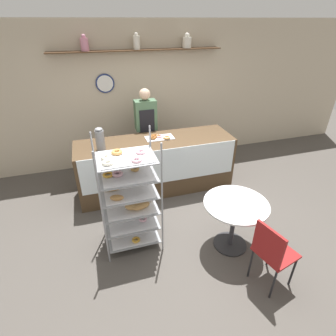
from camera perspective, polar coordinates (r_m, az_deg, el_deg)
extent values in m
plane|color=#4C4742|center=(3.98, 1.66, -12.61)|extent=(14.00, 14.00, 0.00)
cube|color=beige|center=(5.35, -6.23, 15.16)|extent=(10.00, 0.06, 2.70)
cube|color=#4C331E|center=(5.06, -6.43, 24.16)|extent=(3.07, 0.24, 0.02)
cylinder|color=#CC7F99|center=(4.95, -17.72, 24.22)|extent=(0.13, 0.13, 0.20)
sphere|color=#CC7F99|center=(4.95, -17.95, 25.60)|extent=(0.07, 0.07, 0.07)
cylinder|color=silver|center=(5.04, -6.86, 25.45)|extent=(0.12, 0.12, 0.22)
sphere|color=silver|center=(5.03, -6.96, 26.91)|extent=(0.07, 0.07, 0.07)
cylinder|color=silver|center=(5.29, 4.14, 25.58)|extent=(0.16, 0.16, 0.18)
sphere|color=silver|center=(5.29, 4.19, 26.86)|extent=(0.09, 0.09, 0.09)
cylinder|color=navy|center=(5.16, -13.54, 17.47)|extent=(0.34, 0.03, 0.34)
cylinder|color=white|center=(5.14, -13.52, 17.43)|extent=(0.29, 0.00, 0.29)
cube|color=#4C3823|center=(4.58, -2.62, 0.73)|extent=(2.64, 0.76, 0.93)
cube|color=silver|center=(4.17, -1.32, 0.27)|extent=(2.53, 0.01, 0.59)
cylinder|color=gray|center=(3.07, -14.08, -9.60)|extent=(0.02, 0.02, 1.55)
cylinder|color=gray|center=(3.14, -1.28, -7.52)|extent=(0.02, 0.02, 1.55)
cylinder|color=gray|center=(3.50, -14.78, -4.31)|extent=(0.02, 0.02, 1.55)
cylinder|color=gray|center=(3.56, -3.59, -2.61)|extent=(0.02, 0.02, 1.55)
cube|color=gray|center=(3.72, -7.66, -14.14)|extent=(0.67, 0.50, 0.01)
cube|color=silver|center=(3.71, -7.67, -14.00)|extent=(0.59, 0.45, 0.01)
torus|color=tan|center=(3.71, -10.96, -13.95)|extent=(0.11, 0.11, 0.03)
torus|color=gold|center=(3.59, -6.99, -15.26)|extent=(0.11, 0.11, 0.04)
torus|color=#EAB2C1|center=(3.80, -6.86, -12.09)|extent=(0.12, 0.12, 0.04)
cube|color=gray|center=(3.56, -7.91, -11.40)|extent=(0.67, 0.50, 0.01)
cube|color=silver|center=(3.55, -7.92, -11.25)|extent=(0.59, 0.45, 0.01)
torus|color=#EAB2C1|center=(3.52, -5.49, -11.00)|extent=(0.11, 0.11, 0.03)
torus|color=silver|center=(3.66, -8.15, -9.43)|extent=(0.12, 0.12, 0.03)
cube|color=gray|center=(3.41, -8.18, -8.41)|extent=(0.67, 0.50, 0.01)
cube|color=silver|center=(3.40, -8.20, -8.25)|extent=(0.59, 0.45, 0.01)
ellipsoid|color=olive|center=(3.48, -10.68, -6.64)|extent=(0.17, 0.12, 0.07)
ellipsoid|color=tan|center=(3.31, -7.64, -8.34)|extent=(0.21, 0.14, 0.09)
ellipsoid|color=tan|center=(3.42, -5.29, -6.80)|extent=(0.24, 0.10, 0.08)
ellipsoid|color=tan|center=(3.31, -5.89, -8.22)|extent=(0.25, 0.14, 0.09)
ellipsoid|color=olive|center=(3.34, -6.71, -8.08)|extent=(0.19, 0.10, 0.07)
cube|color=gray|center=(3.27, -8.48, -5.15)|extent=(0.67, 0.50, 0.01)
cube|color=silver|center=(3.26, -8.49, -4.98)|extent=(0.59, 0.45, 0.01)
ellipsoid|color=#B27F47|center=(3.10, -11.07, -6.36)|extent=(0.17, 0.11, 0.07)
ellipsoid|color=tan|center=(3.28, -12.28, -4.35)|extent=(0.24, 0.11, 0.07)
cube|color=gray|center=(3.14, -8.79, -1.62)|extent=(0.67, 0.50, 0.01)
cube|color=silver|center=(3.14, -8.81, -1.44)|extent=(0.59, 0.45, 0.01)
torus|color=tan|center=(3.20, -7.23, -0.21)|extent=(0.10, 0.10, 0.03)
torus|color=#EAB2C1|center=(3.12, -10.95, -1.25)|extent=(0.13, 0.13, 0.04)
torus|color=gold|center=(3.14, -12.91, -1.42)|extent=(0.13, 0.13, 0.03)
cube|color=gray|center=(3.03, -9.13, 2.19)|extent=(0.67, 0.50, 0.01)
cube|color=silver|center=(3.02, -9.15, 2.39)|extent=(0.59, 0.45, 0.01)
torus|color=tan|center=(3.09, -11.06, 3.41)|extent=(0.13, 0.13, 0.04)
torus|color=#EAB2C1|center=(2.90, -6.84, 1.80)|extent=(0.13, 0.13, 0.03)
torus|color=silver|center=(2.89, -12.96, 1.18)|extent=(0.13, 0.13, 0.04)
torus|color=#EAB2C1|center=(3.07, -5.99, 3.59)|extent=(0.12, 0.12, 0.03)
torus|color=silver|center=(3.00, -13.29, 2.31)|extent=(0.13, 0.13, 0.04)
cube|color=#282833|center=(5.09, -4.57, 3.67)|extent=(0.23, 0.19, 0.90)
cube|color=#4C7051|center=(4.82, -4.92, 11.40)|extent=(0.38, 0.22, 0.54)
cube|color=black|center=(4.75, -4.56, 9.88)|extent=(0.27, 0.01, 0.45)
sphere|color=beige|center=(4.72, -5.12, 15.71)|extent=(0.20, 0.20, 0.20)
cylinder|color=#262628|center=(3.81, 13.30, -15.75)|extent=(0.44, 0.44, 0.02)
cylinder|color=#333338|center=(3.58, 13.93, -11.92)|extent=(0.06, 0.06, 0.66)
cylinder|color=white|center=(3.37, 14.63, -7.56)|extent=(0.81, 0.81, 0.02)
cylinder|color=black|center=(3.45, 25.54, -19.61)|extent=(0.02, 0.02, 0.45)
cylinder|color=black|center=(3.55, 21.27, -16.67)|extent=(0.02, 0.02, 0.45)
cylinder|color=black|center=(3.25, 21.93, -22.41)|extent=(0.02, 0.02, 0.45)
cylinder|color=black|center=(3.36, 17.54, -19.12)|extent=(0.02, 0.02, 0.45)
cube|color=maroon|center=(3.23, 22.38, -16.62)|extent=(0.46, 0.46, 0.03)
cube|color=maroon|center=(2.97, 20.99, -15.28)|extent=(0.12, 0.36, 0.40)
cylinder|color=gray|center=(4.11, -14.55, 5.87)|extent=(0.14, 0.14, 0.31)
ellipsoid|color=gray|center=(4.04, -14.87, 8.14)|extent=(0.11, 0.11, 0.05)
cube|color=silver|center=(4.44, -1.84, 6.59)|extent=(0.47, 0.25, 0.01)
torus|color=brown|center=(4.39, -3.34, 6.58)|extent=(0.11, 0.11, 0.04)
torus|color=tan|center=(4.40, -0.27, 6.64)|extent=(0.12, 0.12, 0.03)
torus|color=#EAB2C1|center=(4.46, -1.95, 6.96)|extent=(0.12, 0.12, 0.03)
torus|color=#EAB2C1|center=(4.41, -0.21, 6.72)|extent=(0.12, 0.12, 0.03)
torus|color=brown|center=(4.47, -2.61, 7.03)|extent=(0.12, 0.12, 0.03)
torus|color=brown|center=(4.47, -3.03, 7.01)|extent=(0.12, 0.12, 0.03)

